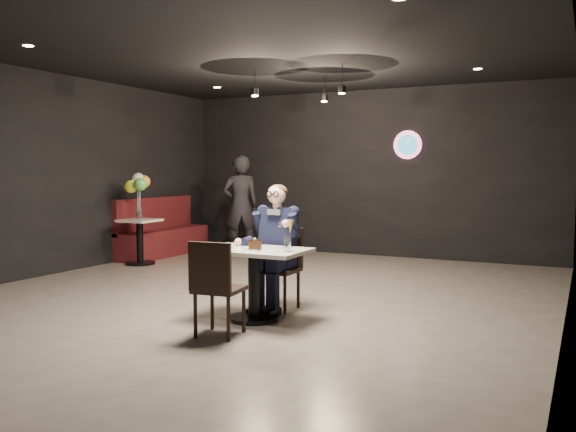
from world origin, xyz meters
The scene contains 17 objects.
floor centered at (0.00, 0.00, 0.00)m, with size 9.00×9.00×0.00m, color gray.
wall_sign centered at (0.80, 4.47, 2.00)m, with size 0.50×0.06×0.50m, color pink, non-canonical shape.
pendant_lights centered at (0.00, 2.00, 2.88)m, with size 1.40×1.20×0.36m, color black.
main_table centered at (0.59, -0.65, 0.38)m, with size 1.10×0.70×0.75m, color white.
chair_far centered at (0.59, -0.10, 0.46)m, with size 0.42×0.46×0.92m, color black.
chair_near centered at (0.59, -1.30, 0.46)m, with size 0.42×0.46×0.92m, color black.
seated_man centered at (0.59, -0.10, 0.72)m, with size 0.60×0.80×1.44m, color black.
dessert_plate centered at (0.62, -0.70, 0.76)m, with size 0.22×0.22×0.01m, color white.
cake_slice centered at (0.66, -0.74, 0.80)m, with size 0.12×0.10×0.09m, color black.
mint_leaf centered at (0.63, -0.76, 0.84)m, with size 0.06×0.04×0.01m, color #2C8930.
sundae_glass centered at (0.99, -0.67, 0.83)m, with size 0.07×0.07×0.16m, color silver.
wafer_cone centered at (1.03, -0.69, 1.00)m, with size 0.07×0.07×0.14m, color tan.
booth_bench centered at (-3.25, 2.78, 0.53)m, with size 0.53×2.11×1.06m, color #400F0D.
side_table centered at (-2.95, 1.78, 0.35)m, with size 0.56×0.56×0.70m, color white.
balloon_vase centered at (-2.95, 1.78, 0.83)m, with size 0.11×0.11×0.16m, color silver.
balloon_bunch centered at (-2.95, 1.78, 1.22)m, with size 0.39×0.39×0.64m, color #F3F533.
passerby centered at (-2.06, 3.55, 0.91)m, with size 0.66×0.44×1.82m, color black.
Camera 1 is at (3.68, -6.09, 1.57)m, focal length 38.00 mm.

